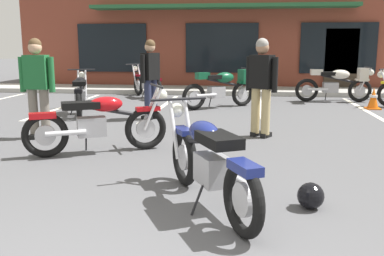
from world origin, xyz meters
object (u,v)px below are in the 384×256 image
at_px(motorcycle_silver_naked, 338,83).
at_px(helmet_on_pavement, 311,196).
at_px(motorcycle_red_sportbike, 147,82).
at_px(motorcycle_orange_scrambler, 81,93).
at_px(motorcycle_foreground_classic, 208,160).
at_px(motorcycle_cream_vintage, 99,122).
at_px(traffic_cone, 373,99).
at_px(person_in_black_shirt, 261,82).
at_px(person_by_back_row, 150,74).
at_px(motorcycle_blue_standard, 223,87).
at_px(person_in_shorts_foreground, 37,82).

bearing_deg(motorcycle_silver_naked, helmet_on_pavement, -102.84).
relative_size(motorcycle_red_sportbike, motorcycle_silver_naked, 0.86).
relative_size(motorcycle_orange_scrambler, helmet_on_pavement, 7.84).
distance_m(motorcycle_foreground_classic, motorcycle_red_sportbike, 9.03).
xyz_separation_m(motorcycle_cream_vintage, helmet_on_pavement, (2.76, -1.86, -0.33)).
xyz_separation_m(helmet_on_pavement, traffic_cone, (2.49, 6.97, 0.13)).
height_order(motorcycle_cream_vintage, person_in_black_shirt, person_in_black_shirt).
bearing_deg(motorcycle_silver_naked, motorcycle_orange_scrambler, -155.75).
xyz_separation_m(person_in_black_shirt, person_by_back_row, (-2.25, 1.55, 0.00)).
bearing_deg(motorcycle_orange_scrambler, motorcycle_blue_standard, 22.46).
distance_m(motorcycle_red_sportbike, person_in_shorts_foreground, 5.90).
height_order(motorcycle_orange_scrambler, helmet_on_pavement, motorcycle_orange_scrambler).
bearing_deg(motorcycle_blue_standard, person_in_black_shirt, -76.57).
distance_m(motorcycle_orange_scrambler, person_by_back_row, 1.94).
distance_m(motorcycle_orange_scrambler, person_in_black_shirt, 4.59).
bearing_deg(helmet_on_pavement, person_in_shorts_foreground, 146.25).
bearing_deg(motorcycle_orange_scrambler, motorcycle_red_sportbike, 75.48).
bearing_deg(motorcycle_foreground_classic, person_in_shorts_foreground, 138.13).
xyz_separation_m(motorcycle_foreground_classic, person_by_back_row, (-1.65, 4.88, 0.49)).
height_order(motorcycle_cream_vintage, traffic_cone, motorcycle_cream_vintage).
xyz_separation_m(person_in_black_shirt, helmet_on_pavement, (0.39, -3.29, -0.82)).
bearing_deg(motorcycle_cream_vintage, person_by_back_row, 87.77).
distance_m(motorcycle_orange_scrambler, helmet_on_pavement, 7.01).
distance_m(person_by_back_row, helmet_on_pavement, 5.57).
distance_m(motorcycle_blue_standard, person_in_black_shirt, 3.59).
relative_size(motorcycle_foreground_classic, person_in_shorts_foreground, 1.15).
height_order(motorcycle_blue_standard, person_in_shorts_foreground, person_in_shorts_foreground).
bearing_deg(motorcycle_foreground_classic, helmet_on_pavement, 2.57).
xyz_separation_m(motorcycle_foreground_classic, motorcycle_blue_standard, (-0.22, 6.80, 0.07)).
relative_size(motorcycle_blue_standard, traffic_cone, 3.41).
xyz_separation_m(motorcycle_red_sportbike, motorcycle_blue_standard, (2.38, -1.85, 0.07)).
bearing_deg(motorcycle_blue_standard, person_in_shorts_foreground, -125.71).
xyz_separation_m(motorcycle_foreground_classic, person_in_shorts_foreground, (-3.11, 2.78, 0.49)).
bearing_deg(motorcycle_cream_vintage, motorcycle_foreground_classic, -47.24).
relative_size(motorcycle_orange_scrambler, person_in_shorts_foreground, 1.22).
bearing_deg(motorcycle_blue_standard, motorcycle_cream_vintage, -107.52).
height_order(motorcycle_orange_scrambler, person_in_shorts_foreground, person_in_shorts_foreground).
relative_size(motorcycle_cream_vintage, person_by_back_row, 1.16).
relative_size(motorcycle_silver_naked, person_in_black_shirt, 1.26).
xyz_separation_m(motorcycle_orange_scrambler, traffic_cone, (6.91, 1.54, -0.20)).
bearing_deg(helmet_on_pavement, motorcycle_blue_standard, 100.19).
height_order(motorcycle_red_sportbike, person_in_shorts_foreground, person_in_shorts_foreground).
relative_size(person_in_shorts_foreground, traffic_cone, 3.16).
bearing_deg(motorcycle_red_sportbike, motorcycle_foreground_classic, -73.24).
height_order(motorcycle_red_sportbike, motorcycle_blue_standard, same).
xyz_separation_m(motorcycle_orange_scrambler, helmet_on_pavement, (4.42, -5.43, -0.33)).
distance_m(person_by_back_row, traffic_cone, 5.60).
distance_m(motorcycle_silver_naked, traffic_cone, 1.46).
distance_m(motorcycle_silver_naked, helmet_on_pavement, 8.49).
bearing_deg(person_by_back_row, person_in_black_shirt, -34.54).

